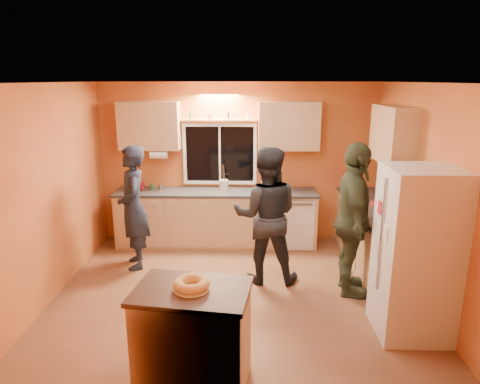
{
  "coord_description": "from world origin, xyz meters",
  "views": [
    {
      "loc": [
        0.14,
        -4.92,
        2.64
      ],
      "look_at": [
        0.06,
        0.4,
        1.23
      ],
      "focal_mm": 32.0,
      "sensor_mm": 36.0,
      "label": 1
    }
  ],
  "objects_px": {
    "refrigerator": "(416,253)",
    "person_center": "(266,216)",
    "person_right": "(353,221)",
    "island": "(193,337)",
    "person_left": "(133,208)"
  },
  "relations": [
    {
      "from": "refrigerator",
      "to": "person_center",
      "type": "xyz_separation_m",
      "value": [
        -1.49,
        1.21,
        0.01
      ]
    },
    {
      "from": "refrigerator",
      "to": "person_right",
      "type": "xyz_separation_m",
      "value": [
        -0.44,
        0.86,
        0.06
      ]
    },
    {
      "from": "island",
      "to": "person_left",
      "type": "bearing_deg",
      "value": 122.91
    },
    {
      "from": "refrigerator",
      "to": "island",
      "type": "height_order",
      "value": "refrigerator"
    },
    {
      "from": "person_left",
      "to": "person_right",
      "type": "bearing_deg",
      "value": 57.67
    },
    {
      "from": "person_left",
      "to": "island",
      "type": "bearing_deg",
      "value": 6.94
    },
    {
      "from": "person_right",
      "to": "person_center",
      "type": "bearing_deg",
      "value": 78.9
    },
    {
      "from": "person_right",
      "to": "refrigerator",
      "type": "bearing_deg",
      "value": -145.77
    },
    {
      "from": "person_center",
      "to": "island",
      "type": "bearing_deg",
      "value": 74.61
    },
    {
      "from": "refrigerator",
      "to": "person_left",
      "type": "height_order",
      "value": "refrigerator"
    },
    {
      "from": "refrigerator",
      "to": "person_center",
      "type": "relative_size",
      "value": 0.99
    },
    {
      "from": "person_center",
      "to": "refrigerator",
      "type": "bearing_deg",
      "value": 144.69
    },
    {
      "from": "refrigerator",
      "to": "person_center",
      "type": "height_order",
      "value": "person_center"
    },
    {
      "from": "island",
      "to": "person_left",
      "type": "xyz_separation_m",
      "value": [
        -1.14,
        2.49,
        0.41
      ]
    },
    {
      "from": "person_left",
      "to": "person_right",
      "type": "height_order",
      "value": "person_right"
    }
  ]
}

